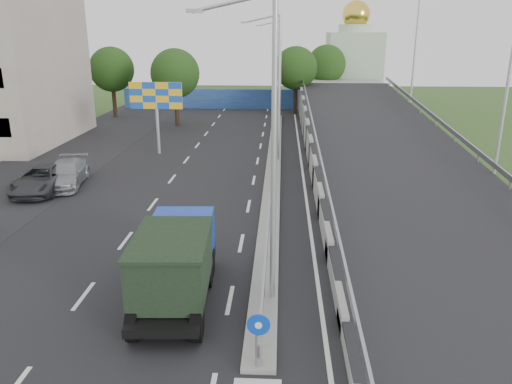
# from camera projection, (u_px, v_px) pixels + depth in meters

# --- Properties ---
(road_surface) EXTENTS (26.00, 90.00, 0.04)m
(road_surface) POSITION_uv_depth(u_px,v_px,m) (224.00, 185.00, 31.11)
(road_surface) COLOR black
(road_surface) RESTS_ON ground
(parking_strip) EXTENTS (8.00, 90.00, 0.05)m
(parking_strip) POSITION_uv_depth(u_px,v_px,m) (21.00, 182.00, 31.76)
(parking_strip) COLOR black
(parking_strip) RESTS_ON ground
(median) EXTENTS (1.00, 44.00, 0.20)m
(median) POSITION_uv_depth(u_px,v_px,m) (273.00, 167.00, 34.73)
(median) COLOR gray
(median) RESTS_ON ground
(overpass_ramp) EXTENTS (10.00, 50.00, 3.50)m
(overpass_ramp) POSITION_uv_depth(u_px,v_px,m) (384.00, 145.00, 33.85)
(overpass_ramp) COLOR gray
(overpass_ramp) RESTS_ON ground
(median_guardrail) EXTENTS (0.09, 44.00, 0.71)m
(median_guardrail) POSITION_uv_depth(u_px,v_px,m) (273.00, 158.00, 34.53)
(median_guardrail) COLOR gray
(median_guardrail) RESTS_ON median
(sign_bollard) EXTENTS (0.64, 0.23, 1.67)m
(sign_bollard) POSITION_uv_depth(u_px,v_px,m) (259.00, 340.00, 13.70)
(sign_bollard) COLOR black
(sign_bollard) RESTS_ON median
(lamp_post_near) EXTENTS (2.74, 0.18, 10.08)m
(lamp_post_near) POSITION_uv_depth(u_px,v_px,m) (268.00, 141.00, 15.87)
(lamp_post_near) COLOR #B2B5B7
(lamp_post_near) RESTS_ON median
(lamp_post_mid) EXTENTS (2.74, 0.18, 10.08)m
(lamp_post_mid) POSITION_uv_depth(u_px,v_px,m) (276.00, 81.00, 34.87)
(lamp_post_mid) COLOR #B2B5B7
(lamp_post_mid) RESTS_ON median
(lamp_post_far) EXTENTS (2.74, 0.18, 10.08)m
(lamp_post_far) POSITION_uv_depth(u_px,v_px,m) (279.00, 64.00, 53.88)
(lamp_post_far) COLOR #B2B5B7
(lamp_post_far) RESTS_ON median
(blue_wall) EXTENTS (30.00, 0.50, 2.40)m
(blue_wall) POSITION_uv_depth(u_px,v_px,m) (245.00, 99.00, 61.20)
(blue_wall) COLOR navy
(blue_wall) RESTS_ON ground
(church) EXTENTS (7.00, 7.00, 13.80)m
(church) POSITION_uv_depth(u_px,v_px,m) (353.00, 61.00, 66.85)
(church) COLOR #B2CCAD
(church) RESTS_ON ground
(billboard) EXTENTS (4.00, 0.24, 5.50)m
(billboard) POSITION_uv_depth(u_px,v_px,m) (156.00, 100.00, 37.73)
(billboard) COLOR #B2B5B7
(billboard) RESTS_ON ground
(tree_left_mid) EXTENTS (4.80, 4.80, 7.60)m
(tree_left_mid) POSITION_uv_depth(u_px,v_px,m) (175.00, 74.00, 48.87)
(tree_left_mid) COLOR black
(tree_left_mid) RESTS_ON ground
(tree_median_far) EXTENTS (4.80, 4.80, 7.60)m
(tree_median_far) POSITION_uv_depth(u_px,v_px,m) (296.00, 68.00, 55.88)
(tree_median_far) COLOR black
(tree_median_far) RESTS_ON ground
(tree_left_far) EXTENTS (4.80, 4.80, 7.60)m
(tree_left_far) POSITION_uv_depth(u_px,v_px,m) (112.00, 70.00, 54.02)
(tree_left_far) COLOR black
(tree_left_far) RESTS_ON ground
(tree_ramp_far) EXTENTS (4.80, 4.80, 7.60)m
(tree_ramp_far) POSITION_uv_depth(u_px,v_px,m) (326.00, 64.00, 62.33)
(tree_ramp_far) COLOR black
(tree_ramp_far) RESTS_ON ground
(dump_truck) EXTENTS (2.64, 6.35, 2.75)m
(dump_truck) POSITION_uv_depth(u_px,v_px,m) (176.00, 261.00, 17.34)
(dump_truck) COLOR black
(dump_truck) RESTS_ON ground
(parked_car_c) EXTENTS (2.89, 5.58, 1.50)m
(parked_car_c) POSITION_uv_depth(u_px,v_px,m) (42.00, 179.00, 29.69)
(parked_car_c) COLOR #333438
(parked_car_c) RESTS_ON ground
(parked_car_d) EXTENTS (2.91, 5.46, 1.51)m
(parked_car_d) POSITION_uv_depth(u_px,v_px,m) (66.00, 174.00, 30.76)
(parked_car_d) COLOR gray
(parked_car_d) RESTS_ON ground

